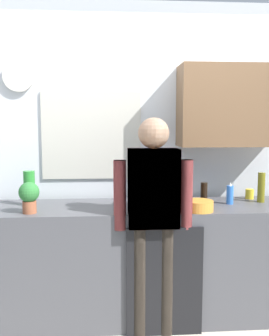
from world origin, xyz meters
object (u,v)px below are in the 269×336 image
coffee_maker (160,189)px  cup_yellow_cup (250,194)px  bottle_dark_sauce (204,194)px  person_guest (153,209)px  bottle_clear_soda (29,188)px  mixing_bowl (199,206)px  potted_plant (29,195)px  bottle_olive_oil (261,187)px  dish_soap (230,195)px  person_at_sink (153,209)px

coffee_maker → cup_yellow_cup: bearing=19.5°
bottle_dark_sauce → person_guest: 0.55m
bottle_clear_soda → mixing_bowl: size_ratio=1.27×
coffee_maker → mixing_bowl: size_ratio=1.50×
potted_plant → bottle_olive_oil: bearing=7.9°
dish_soap → person_guest: 0.74m
mixing_bowl → dish_soap: (0.31, 0.23, 0.04)m
bottle_clear_soda → bottle_olive_oil: bottle_clear_soda is taller
bottle_olive_oil → cup_yellow_cup: bottle_olive_oil is taller
mixing_bowl → person_at_sink: bearing=-166.0°
coffee_maker → bottle_dark_sauce: (0.37, 0.09, -0.06)m
coffee_maker → bottle_olive_oil: (0.87, 0.15, -0.02)m
coffee_maker → bottle_olive_oil: bearing=9.7°
person_guest → mixing_bowl: bearing=177.5°
potted_plant → person_at_sink: 0.91m
bottle_clear_soda → potted_plant: bearing=-78.8°
bottle_clear_soda → potted_plant: size_ratio=1.22×
cup_yellow_cup → mixing_bowl: bearing=-142.7°
coffee_maker → bottle_dark_sauce: coffee_maker is taller
bottle_clear_soda → bottle_olive_oil: size_ratio=1.12×
potted_plant → dish_soap: (1.56, 0.20, -0.05)m
cup_yellow_cup → person_at_sink: (-0.91, -0.51, 0.00)m
bottle_olive_oil → coffee_maker: bearing=-170.3°
bottle_dark_sauce → person_guest: bearing=-145.4°
cup_yellow_cup → bottle_olive_oil: bearing=-74.2°
bottle_dark_sauce → mixing_bowl: bottle_dark_sauce is taller
dish_soap → potted_plant: bearing=-172.5°
cup_yellow_cup → mixing_bowl: cup_yellow_cup is taller
bottle_olive_oil → potted_plant: 1.86m
potted_plant → dish_soap: potted_plant is taller
cup_yellow_cup → potted_plant: 1.85m
cup_yellow_cup → coffee_maker: bearing=-160.5°
bottle_dark_sauce → mixing_bowl: 0.25m
bottle_dark_sauce → person_at_sink: 0.55m
bottle_olive_oil → cup_yellow_cup: size_ratio=2.94×
bottle_olive_oil → person_guest: size_ratio=0.16×
bottle_olive_oil → person_at_sink: bearing=-158.9°
coffee_maker → bottle_clear_soda: (-1.03, 0.15, -0.01)m
coffee_maker → person_guest: bearing=-110.5°
cup_yellow_cup → mixing_bowl: 0.70m
person_at_sink → person_guest: (0.00, 0.00, 0.00)m
dish_soap → person_at_sink: 0.74m
coffee_maker → person_guest: person_guest is taller
bottle_olive_oil → mixing_bowl: bottle_olive_oil is taller
potted_plant → dish_soap: bearing=7.5°
bottle_clear_soda → bottle_olive_oil: 1.90m
person_at_sink → bottle_dark_sauce: bearing=46.6°
bottle_clear_soda → bottle_dark_sauce: 1.40m
bottle_dark_sauce → dish_soap: same height
bottle_clear_soda → person_at_sink: (0.95, -0.37, -0.10)m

